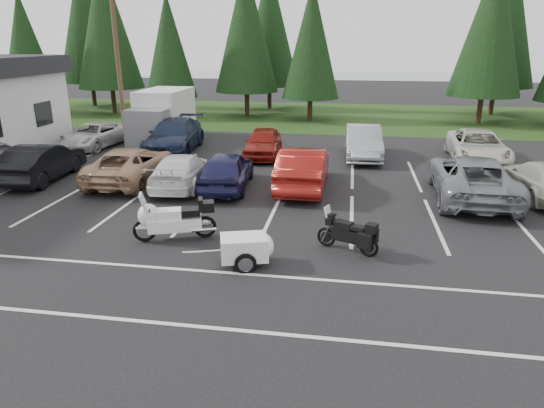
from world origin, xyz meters
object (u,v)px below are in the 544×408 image
Objects in this scene: car_near_3 at (182,171)px; car_near_6 at (472,177)px; car_near_7 at (542,180)px; box_truck at (159,117)px; car_near_1 at (42,162)px; car_far_4 at (478,147)px; car_near_2 at (131,165)px; car_near_4 at (227,170)px; utility_pole at (118,58)px; adventure_motorcycle at (348,231)px; car_far_0 at (94,135)px; cargo_trailer at (244,251)px; car_far_1 at (174,136)px; touring_motorcycle at (174,216)px; car_far_2 at (263,143)px; car_near_5 at (304,168)px; car_far_3 at (363,142)px.

car_near_6 is at bearing 176.63° from car_near_3.
car_near_6 reaches higher than car_near_7.
box_truck is 9.79m from car_near_3.
car_near_1 reaches higher than car_far_4.
car_near_2 is 1.18× the size of car_near_4.
adventure_motorcycle is (13.07, -13.64, -4.07)m from utility_pole.
car_far_4 is (20.19, -0.20, 0.09)m from car_far_0.
box_truck reaches higher than cargo_trailer.
cargo_trailer is (6.63, -12.98, -0.42)m from car_far_1.
car_near_4 reaches higher than car_near_2.
car_far_0 is 0.84× the size of car_far_1.
touring_motorcycle is (1.63, -5.36, 0.08)m from car_near_3.
car_far_0 is 17.49m from cargo_trailer.
car_near_3 is 1.04× the size of car_near_4.
car_far_1 is at bearing 171.06° from car_far_2.
car_far_4 is at bearing 86.57° from adventure_motorcycle.
car_near_1 is 1.06× the size of car_near_4.
touring_motorcycle is (-12.24, -6.09, 0.05)m from car_near_7.
car_far_0 reaches higher than cargo_trailer.
car_near_2 is at bearing -133.94° from car_far_2.
car_near_3 is at bearing -1.54° from car_near_7.
car_near_2 is at bearing 1.59° from car_near_5.
car_near_2 is 6.99m from touring_motorcycle.
car_near_4 is at bearing 68.17° from touring_motorcycle.
car_near_3 is at bearing -114.83° from car_far_2.
car_far_3 reaches higher than car_near_7.
car_near_7 is at bearing 178.72° from car_near_4.
box_truck is 11.96m from car_far_3.
box_truck reaches higher than car_far_4.
adventure_motorcycle is at bearing 107.26° from car_near_5.
car_far_0 is 1.13× the size of car_far_2.
cargo_trailer is at bearing -49.06° from touring_motorcycle.
car_far_3 is at bearing -176.45° from car_far_4.
car_near_7 is (8.99, 0.18, -0.14)m from car_near_5.
adventure_motorcycle is (9.31, -11.67, -0.20)m from car_far_1.
car_near_2 reaches higher than car_far_0.
utility_pole is at bearing -24.91° from car_near_7.
adventure_motorcycle is at bearing -95.13° from car_far_3.
car_near_5 reaches higher than car_near_4.
car_near_4 is at bearing 177.55° from car_near_3.
car_near_4 is 1.64× the size of touring_motorcycle.
car_near_1 is at bearing -4.09° from car_near_4.
car_far_4 reaches higher than car_far_0.
car_near_1 is (0.17, -8.22, -3.92)m from utility_pole.
car_near_5 is at bearing -41.53° from box_truck.
utility_pole is 12.23m from car_near_4.
car_far_2 is (2.31, 5.75, 0.06)m from car_near_3.
utility_pole reaches higher than car_near_1.
car_far_2 is (4.66, 5.37, -0.00)m from car_near_2.
car_near_1 is 14.91m from car_far_3.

